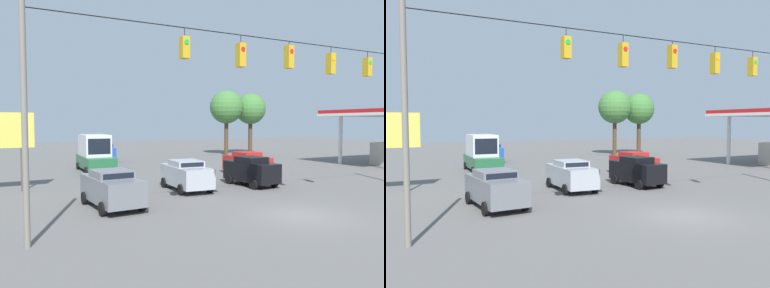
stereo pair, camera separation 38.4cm
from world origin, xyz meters
TOP-DOWN VIEW (x-y plane):
  - ground_plane at (0.00, 0.00)m, footprint 140.00×140.00m
  - overhead_signal_span at (-0.05, -0.94)m, footprint 22.51×0.38m
  - sedan_blue_withflow_deep at (2.02, -27.10)m, footprint 2.23×4.62m
  - box_truck_green_withflow_far at (4.62, -19.94)m, footprint 2.58×6.07m
  - sedan_black_crossing_near at (-2.88, -7.67)m, footprint 2.17×4.03m
  - sedan_red_oncoming_far at (-5.66, -12.03)m, footprint 2.31×4.27m
  - sedan_grey_parked_shoulder at (7.07, -5.49)m, footprint 2.35×4.54m
  - sedan_silver_withflow_mid at (1.72, -8.10)m, footprint 2.25×4.46m
  - traffic_cone_nearest at (6.74, -5.66)m, footprint 0.43×0.43m
  - traffic_cone_second at (6.68, -8.62)m, footprint 0.43×0.43m
  - traffic_cone_third at (6.80, -11.79)m, footprint 0.43×0.43m
  - tree_horizon_left at (-18.06, -28.59)m, footprint 4.09×4.09m
  - tree_horizon_right at (-14.28, -28.63)m, footprint 4.28×4.28m

SIDE VIEW (x-z plane):
  - ground_plane at x=0.00m, z-range 0.00..0.00m
  - traffic_cone_nearest at x=6.74m, z-range 0.00..0.74m
  - traffic_cone_second at x=6.68m, z-range 0.00..0.74m
  - traffic_cone_third at x=6.80m, z-range 0.00..0.74m
  - sedan_red_oncoming_far at x=-5.66m, z-range 0.04..1.87m
  - sedan_silver_withflow_mid at x=1.72m, z-range 0.04..1.89m
  - sedan_grey_parked_shoulder at x=7.07m, z-range 0.04..1.90m
  - sedan_black_crossing_near at x=-2.88m, z-range 0.04..1.95m
  - sedan_blue_withflow_deep at x=2.02m, z-range 0.04..1.98m
  - box_truck_green_withflow_far at x=4.62m, z-range -0.03..3.11m
  - overhead_signal_span at x=-0.05m, z-range 1.41..9.72m
  - tree_horizon_left at x=-18.06m, z-range 1.93..10.03m
  - tree_horizon_right at x=-14.28m, z-range 1.98..10.34m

